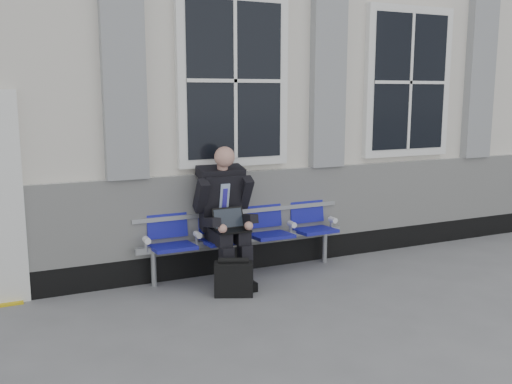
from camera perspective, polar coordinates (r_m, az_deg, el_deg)
name	(u,v)px	position (r m, az deg, el deg)	size (l,w,h in m)	color
ground	(459,282)	(6.94, 19.62, -8.45)	(70.00, 70.00, 0.00)	slate
station_building	(307,86)	(9.37, 5.15, 10.52)	(14.40, 4.40, 4.49)	beige
bench	(244,228)	(6.71, -1.20, -3.60)	(2.60, 0.47, 0.91)	#9EA0A3
businessman	(225,210)	(6.41, -3.15, -1.83)	(0.63, 0.85, 1.53)	black
briefcase	(234,278)	(6.07, -2.25, -8.61)	(0.44, 0.32, 0.41)	black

